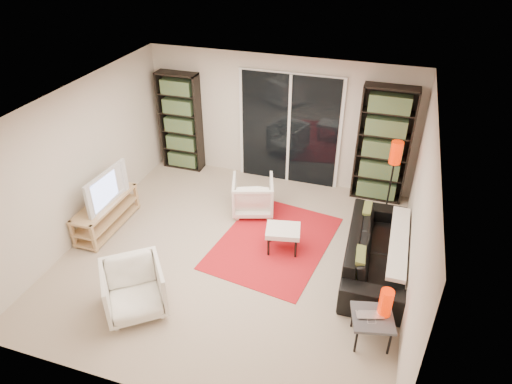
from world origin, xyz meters
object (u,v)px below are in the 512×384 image
bookshelf_left (181,122)px  bookshelf_right (383,145)px  side_table (372,319)px  armchair_front (134,289)px  floor_lamp (395,160)px  armchair_back (253,195)px  sofa (377,251)px  ottoman (283,232)px  tv_stand (107,214)px

bookshelf_left → bookshelf_right: bearing=-0.0°
bookshelf_right → side_table: (0.24, -3.36, -0.69)m
armchair_front → floor_lamp: 4.45m
armchair_back → armchair_front: (-0.75, -2.65, 0.03)m
bookshelf_left → armchair_back: 2.26m
bookshelf_left → armchair_front: (1.10, -3.78, -0.62)m
bookshelf_left → floor_lamp: bearing=-7.6°
sofa → armchair_back: bearing=66.7°
armchair_front → side_table: bearing=-29.6°
ottoman → floor_lamp: bearing=45.0°
bookshelf_left → ottoman: (2.62, -1.99, -0.63)m
tv_stand → armchair_front: bearing=-46.5°
sofa → side_table: bearing=-179.0°
tv_stand → sofa: size_ratio=0.61×
tv_stand → armchair_back: (2.14, 1.18, 0.06)m
tv_stand → ottoman: bearing=6.2°
sofa → side_table: 1.37m
tv_stand → bookshelf_left: bearing=82.8°
bookshelf_right → armchair_front: 4.72m
bookshelf_right → sofa: size_ratio=0.96×
tv_stand → ottoman: (2.91, 0.32, 0.08)m
floor_lamp → ottoman: bearing=-135.0°
armchair_back → floor_lamp: floor_lamp is taller
armchair_front → side_table: (2.99, 0.42, 0.01)m
armchair_back → ottoman: bearing=113.9°
bookshelf_right → ottoman: (-1.23, -1.99, -0.71)m
floor_lamp → bookshelf_left: bearing=172.4°
bookshelf_right → armchair_back: size_ratio=2.97×
tv_stand → ottoman: 2.93m
ottoman → floor_lamp: floor_lamp is taller
bookshelf_left → side_table: 5.33m
sofa → armchair_back: 2.34m
floor_lamp → armchair_front: bearing=-132.5°
bookshelf_right → floor_lamp: 0.58m
bookshelf_right → tv_stand: 4.81m
armchair_back → side_table: bearing=117.4°
tv_stand → armchair_back: bearing=28.9°
bookshelf_right → floor_lamp: bookshelf_right is taller
bookshelf_right → ottoman: size_ratio=3.57×
sofa → side_table: sofa is taller
bookshelf_left → armchair_front: 3.98m
side_table → tv_stand: bearing=166.5°
armchair_back → bookshelf_right: bearing=-168.3°
armchair_back → floor_lamp: 2.41m
side_table → floor_lamp: floor_lamp is taller
tv_stand → ottoman: tv_stand is taller
bookshelf_left → floor_lamp: bookshelf_left is taller
armchair_back → floor_lamp: bearing=177.1°
bookshelf_left → sofa: 4.53m
bookshelf_left → floor_lamp: size_ratio=1.39×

